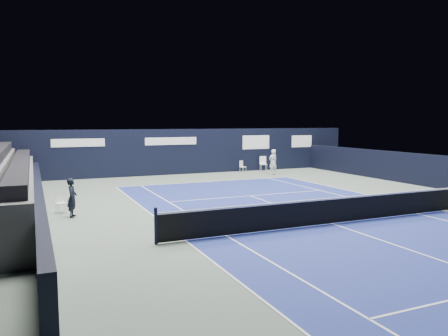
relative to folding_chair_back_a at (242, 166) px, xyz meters
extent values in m
plane|color=#56665A|center=(-4.06, -13.55, -0.48)|extent=(48.00, 48.00, 0.00)
cube|color=navy|center=(-4.06, -15.55, -0.47)|extent=(10.97, 23.77, 0.01)
cube|color=black|center=(6.44, -9.55, 0.42)|extent=(0.30, 22.00, 1.80)
cube|color=silver|center=(0.03, -0.07, -0.09)|extent=(0.48, 0.48, 0.04)
cube|color=silver|center=(-0.04, 0.08, 0.14)|extent=(0.35, 0.18, 0.44)
cylinder|color=silver|center=(0.11, 0.13, -0.28)|extent=(0.02, 0.02, 0.39)
cylinder|color=silver|center=(-0.18, 0.00, -0.28)|extent=(0.02, 0.02, 0.39)
cylinder|color=silver|center=(0.24, -0.14, -0.28)|extent=(0.02, 0.02, 0.39)
cylinder|color=silver|center=(-0.05, -0.27, -0.28)|extent=(0.02, 0.02, 0.39)
cube|color=white|center=(1.75, 0.03, 0.03)|extent=(0.59, 0.57, 0.05)
cube|color=white|center=(1.82, 0.24, 0.33)|extent=(0.47, 0.17, 0.57)
cylinder|color=white|center=(2.01, 0.16, -0.22)|extent=(0.03, 0.03, 0.50)
cylinder|color=white|center=(1.61, 0.28, -0.22)|extent=(0.03, 0.03, 0.50)
cylinder|color=white|center=(1.90, -0.21, -0.22)|extent=(0.03, 0.03, 0.50)
cylinder|color=white|center=(1.50, -0.10, -0.22)|extent=(0.03, 0.03, 0.50)
cube|color=white|center=(-12.74, -9.71, -0.08)|extent=(0.46, 0.44, 0.04)
cube|color=white|center=(-12.78, -9.55, 0.15)|extent=(0.37, 0.12, 0.45)
cylinder|color=white|center=(-12.62, -9.53, -0.28)|extent=(0.02, 0.02, 0.39)
cylinder|color=white|center=(-12.93, -9.61, -0.28)|extent=(0.02, 0.02, 0.39)
cylinder|color=white|center=(-12.54, -9.82, -0.28)|extent=(0.02, 0.02, 0.39)
cylinder|color=white|center=(-12.86, -9.90, -0.28)|extent=(0.02, 0.02, 0.39)
imported|color=black|center=(-12.39, -10.64, 0.27)|extent=(0.48, 0.61, 1.49)
cube|color=white|center=(-4.06, -3.67, -0.47)|extent=(10.97, 0.06, 0.00)
cube|color=white|center=(1.43, -15.55, -0.47)|extent=(0.06, 23.77, 0.00)
cube|color=white|center=(-9.54, -15.55, -0.47)|extent=(0.06, 23.77, 0.00)
cube|color=white|center=(0.06, -15.55, -0.47)|extent=(0.06, 23.77, 0.00)
cube|color=white|center=(-8.17, -15.55, -0.47)|extent=(0.06, 23.77, 0.00)
cube|color=white|center=(-4.06, -9.15, -0.47)|extent=(8.23, 0.06, 0.00)
cube|color=white|center=(-4.06, -15.55, -0.47)|extent=(0.06, 12.80, 0.00)
cube|color=white|center=(-4.06, -3.82, -0.47)|extent=(0.06, 0.30, 0.00)
cylinder|color=black|center=(-10.46, -15.55, 0.07)|extent=(0.10, 0.10, 1.10)
cube|color=black|center=(-4.06, -15.55, -0.02)|extent=(12.80, 0.03, 0.86)
cube|color=white|center=(-4.06, -15.55, 0.43)|extent=(12.80, 0.05, 0.06)
cube|color=black|center=(-4.06, 0.95, 1.07)|extent=(26.00, 0.60, 3.10)
cube|color=silver|center=(-11.06, 0.63, 1.82)|extent=(3.20, 0.02, 0.50)
cube|color=silver|center=(-5.06, 0.63, 1.82)|extent=(3.60, 0.02, 0.50)
cube|color=silver|center=(1.44, 0.63, 1.62)|extent=(2.20, 0.02, 1.00)
cube|color=silver|center=(5.44, 0.63, 1.62)|extent=(1.80, 0.02, 0.90)
cube|color=black|center=(-13.56, -9.55, 0.12)|extent=(0.30, 22.00, 1.20)
cube|color=silver|center=(-13.39, -16.55, 0.12)|extent=(0.02, 2.00, 0.45)
cube|color=silver|center=(-13.39, -13.05, 0.12)|extent=(0.02, 2.40, 0.45)
cube|color=silver|center=(-13.39, -9.55, 0.12)|extent=(0.02, 2.00, 0.45)
cube|color=#49494C|center=(-14.16, -8.55, 0.35)|extent=(0.90, 16.00, 1.65)
cube|color=black|center=(-14.16, -8.55, 1.37)|extent=(0.63, 15.20, 0.40)
imported|color=white|center=(1.35, -2.04, 0.39)|extent=(0.68, 0.50, 1.73)
cylinder|color=black|center=(1.20, -2.34, 0.57)|extent=(0.03, 0.29, 0.13)
torus|color=black|center=(1.20, -2.59, 0.67)|extent=(0.30, 0.13, 0.29)
camera|label=1|loc=(-13.69, -27.89, 3.13)|focal=35.00mm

